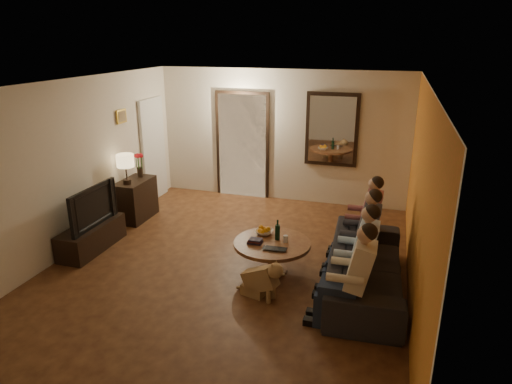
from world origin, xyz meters
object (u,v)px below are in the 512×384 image
(person_c, at_px, (362,238))
(tv_stand, at_px, (92,237))
(sofa, at_px, (366,266))
(wine_bottle, at_px, (278,229))
(person_d, at_px, (365,221))
(coffee_table, at_px, (272,256))
(dresser, at_px, (136,199))
(laptop, at_px, (274,251))
(table_lamp, at_px, (126,169))
(person_a, at_px, (353,281))
(dog, at_px, (260,278))
(person_b, at_px, (358,257))
(bowl, at_px, (264,232))
(tv, at_px, (88,206))

(person_c, bearing_deg, tv_stand, -175.75)
(sofa, distance_m, wine_bottle, 1.31)
(person_d, distance_m, coffee_table, 1.48)
(dresser, distance_m, laptop, 3.33)
(sofa, height_order, wine_bottle, wine_bottle)
(wine_bottle, height_order, laptop, wine_bottle)
(table_lamp, xyz_separation_m, sofa, (4.19, -1.11, -0.67))
(person_a, bearing_deg, wine_bottle, 135.75)
(tv_stand, distance_m, person_a, 4.21)
(dresser, xyz_separation_m, dog, (2.92, -1.92, -0.09))
(tv_stand, relative_size, person_b, 1.02)
(table_lamp, distance_m, person_c, 4.19)
(person_c, distance_m, person_d, 0.60)
(person_d, bearing_deg, sofa, -83.66)
(person_a, distance_m, coffee_table, 1.63)
(dresser, bearing_deg, tv_stand, -90.00)
(person_b, xyz_separation_m, coffee_table, (-1.21, 0.43, -0.38))
(table_lamp, relative_size, bowl, 2.08)
(tv, height_order, person_d, person_d)
(tv_stand, bearing_deg, wine_bottle, 4.55)
(wine_bottle, distance_m, laptop, 0.41)
(coffee_table, height_order, bowl, bowl)
(dresser, bearing_deg, sofa, -17.59)
(dresser, distance_m, person_b, 4.41)
(person_c, distance_m, laptop, 1.21)
(sofa, xyz_separation_m, coffee_table, (-1.31, 0.13, -0.11))
(dresser, xyz_separation_m, tv, (0.00, -1.33, 0.35))
(table_lamp, relative_size, person_c, 0.45)
(person_d, xyz_separation_m, wine_bottle, (-1.16, -0.67, 0.01))
(tv, distance_m, bowl, 2.74)
(person_a, bearing_deg, bowl, 138.04)
(person_d, height_order, laptop, person_d)
(sofa, xyz_separation_m, bowl, (-1.49, 0.35, 0.14))
(tv, height_order, bowl, tv)
(tv_stand, height_order, bowl, bowl)
(tv, bearing_deg, person_a, -102.34)
(dog, bearing_deg, person_a, -0.27)
(person_a, bearing_deg, dresser, 151.43)
(sofa, xyz_separation_m, laptop, (-1.21, -0.15, 0.13))
(table_lamp, relative_size, sofa, 0.23)
(dog, bearing_deg, person_c, 51.75)
(bowl, bearing_deg, tv, -172.56)
(sofa, distance_m, person_a, 0.94)
(tv, distance_m, laptop, 3.00)
(wine_bottle, bearing_deg, person_d, 30.06)
(dresser, relative_size, wine_bottle, 2.66)
(person_d, relative_size, dog, 2.14)
(table_lamp, bearing_deg, dog, -30.14)
(tv, relative_size, coffee_table, 1.01)
(sofa, height_order, person_d, person_d)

